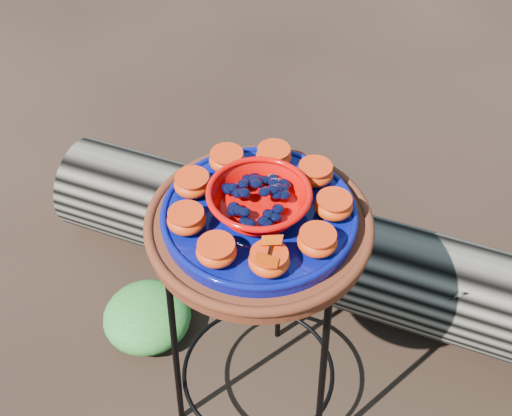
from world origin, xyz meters
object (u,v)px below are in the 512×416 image
(plant_stand, at_px, (258,328))
(red_bowl, at_px, (259,202))
(terracotta_saucer, at_px, (259,226))
(driftwood_log, at_px, (303,246))
(cobalt_plate, at_px, (259,216))

(plant_stand, xyz_separation_m, red_bowl, (0.00, 0.00, 0.44))
(terracotta_saucer, relative_size, driftwood_log, 0.28)
(plant_stand, height_order, red_bowl, red_bowl)
(plant_stand, height_order, terracotta_saucer, terracotta_saucer)
(terracotta_saucer, height_order, red_bowl, red_bowl)
(cobalt_plate, bearing_deg, red_bowl, 0.00)
(plant_stand, bearing_deg, terracotta_saucer, 0.00)
(plant_stand, relative_size, red_bowl, 3.58)
(terracotta_saucer, relative_size, cobalt_plate, 1.17)
(red_bowl, bearing_deg, driftwood_log, 87.61)
(plant_stand, height_order, cobalt_plate, cobalt_plate)
(driftwood_log, bearing_deg, cobalt_plate, -92.39)
(terracotta_saucer, bearing_deg, cobalt_plate, 0.00)
(plant_stand, relative_size, terracotta_saucer, 1.53)
(plant_stand, bearing_deg, cobalt_plate, 0.00)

